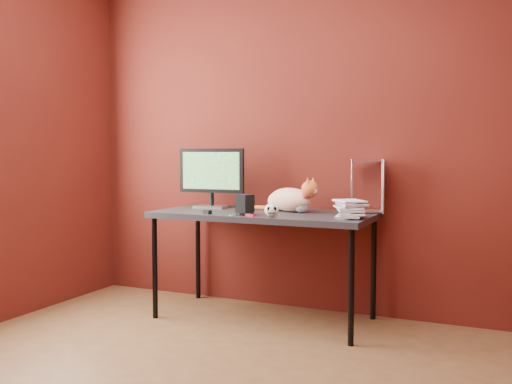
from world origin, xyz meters
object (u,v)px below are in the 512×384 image
at_px(book_stack, 340,117).
at_px(monitor, 212,175).
at_px(desk, 264,219).
at_px(skull_mug, 272,210).
at_px(cat, 290,199).
at_px(speaker, 245,205).

bearing_deg(book_stack, monitor, 167.12).
height_order(desk, skull_mug, skull_mug).
height_order(cat, speaker, cat).
relative_size(desk, monitor, 2.95).
bearing_deg(monitor, cat, -5.13).
bearing_deg(speaker, cat, 79.47).
relative_size(desk, book_stack, 1.19).
xyz_separation_m(monitor, skull_mug, (0.64, -0.38, -0.20)).
xyz_separation_m(cat, book_stack, (0.41, -0.22, 0.55)).
bearing_deg(cat, book_stack, -8.07).
distance_m(desk, skull_mug, 0.34).
relative_size(desk, cat, 2.90).
relative_size(monitor, book_stack, 0.40).
bearing_deg(cat, skull_mug, -67.25).
xyz_separation_m(speaker, book_stack, (0.60, 0.10, 0.57)).
bearing_deg(speaker, skull_mug, 8.17).
distance_m(desk, monitor, 0.56).
xyz_separation_m(monitor, book_stack, (1.04, -0.24, 0.38)).
bearing_deg(book_stack, cat, 151.25).
distance_m(monitor, cat, 0.65).
height_order(desk, speaker, speaker).
bearing_deg(skull_mug, cat, 69.45).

